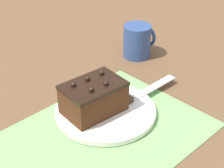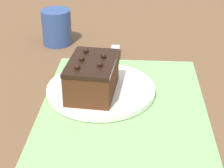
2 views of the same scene
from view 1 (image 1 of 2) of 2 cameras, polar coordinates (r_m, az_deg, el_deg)
name	(u,v)px [view 1 (image 1 of 2)]	position (r m, az deg, el deg)	size (l,w,h in m)	color
ground_plane	(102,136)	(0.83, -1.50, -7.96)	(3.00, 3.00, 0.00)	brown
placemat_woven	(102,136)	(0.83, -1.50, -7.85)	(0.46, 0.34, 0.00)	#7AB266
cake_plate	(106,111)	(0.89, -0.99, -4.18)	(0.24, 0.24, 0.01)	white
chocolate_cake	(93,97)	(0.86, -2.84, -2.05)	(0.15, 0.11, 0.08)	#472614
serving_knife	(131,98)	(0.91, 2.98, -2.18)	(0.23, 0.03, 0.01)	#472D19
coffee_mug	(138,41)	(1.13, 3.93, 6.58)	(0.09, 0.08, 0.10)	navy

